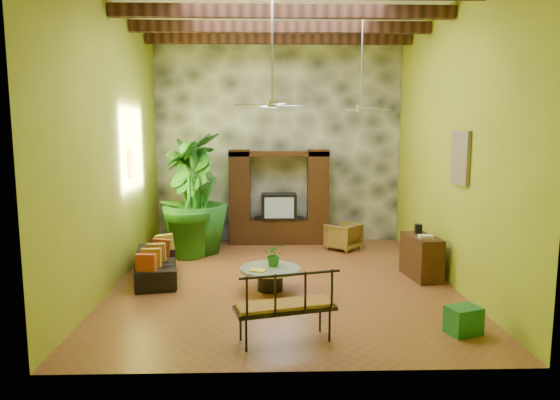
{
  "coord_description": "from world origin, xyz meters",
  "views": [
    {
      "loc": [
        -0.3,
        -8.91,
        2.76
      ],
      "look_at": [
        -0.05,
        0.2,
        1.48
      ],
      "focal_mm": 32.0,
      "sensor_mm": 36.0,
      "label": 1
    }
  ],
  "objects_px": {
    "tall_plant_a": "(193,195)",
    "green_bin": "(464,320)",
    "entertainment_center": "(279,204)",
    "tall_plant_c": "(195,193)",
    "ceiling_fan_front": "(272,91)",
    "wicker_armchair": "(343,236)",
    "tall_plant_b": "(187,203)",
    "side_console": "(421,257)",
    "coffee_table": "(270,276)",
    "sofa": "(157,265)",
    "iron_bench": "(285,303)",
    "ceiling_fan_back": "(361,98)"
  },
  "relations": [
    {
      "from": "sofa",
      "to": "ceiling_fan_front",
      "type": "bearing_deg",
      "value": -116.88
    },
    {
      "from": "sofa",
      "to": "side_console",
      "type": "relative_size",
      "value": 1.82
    },
    {
      "from": "tall_plant_c",
      "to": "green_bin",
      "type": "bearing_deg",
      "value": -47.81
    },
    {
      "from": "entertainment_center",
      "to": "sofa",
      "type": "height_order",
      "value": "entertainment_center"
    },
    {
      "from": "wicker_armchair",
      "to": "green_bin",
      "type": "relative_size",
      "value": 1.59
    },
    {
      "from": "tall_plant_a",
      "to": "side_console",
      "type": "bearing_deg",
      "value": -26.88
    },
    {
      "from": "entertainment_center",
      "to": "coffee_table",
      "type": "relative_size",
      "value": 2.28
    },
    {
      "from": "entertainment_center",
      "to": "tall_plant_b",
      "type": "xyz_separation_m",
      "value": [
        -2.04,
        -1.19,
        0.22
      ]
    },
    {
      "from": "tall_plant_a",
      "to": "side_console",
      "type": "xyz_separation_m",
      "value": [
        4.59,
        -2.33,
        -0.9
      ]
    },
    {
      "from": "coffee_table",
      "to": "side_console",
      "type": "relative_size",
      "value": 1.05
    },
    {
      "from": "iron_bench",
      "to": "ceiling_fan_front",
      "type": "bearing_deg",
      "value": 78.71
    },
    {
      "from": "entertainment_center",
      "to": "ceiling_fan_back",
      "type": "height_order",
      "value": "ceiling_fan_back"
    },
    {
      "from": "entertainment_center",
      "to": "ceiling_fan_front",
      "type": "distance_m",
      "value": 4.3
    },
    {
      "from": "sofa",
      "to": "wicker_armchair",
      "type": "xyz_separation_m",
      "value": [
        3.85,
        2.21,
        0.05
      ]
    },
    {
      "from": "coffee_table",
      "to": "iron_bench",
      "type": "relative_size",
      "value": 0.76
    },
    {
      "from": "ceiling_fan_back",
      "to": "green_bin",
      "type": "relative_size",
      "value": 4.3
    },
    {
      "from": "ceiling_fan_back",
      "to": "tall_plant_a",
      "type": "height_order",
      "value": "ceiling_fan_back"
    },
    {
      "from": "entertainment_center",
      "to": "side_console",
      "type": "distance_m",
      "value": 4.01
    },
    {
      "from": "wicker_armchair",
      "to": "coffee_table",
      "type": "relative_size",
      "value": 0.65
    },
    {
      "from": "ceiling_fan_front",
      "to": "wicker_armchair",
      "type": "distance_m",
      "value": 4.51
    },
    {
      "from": "ceiling_fan_front",
      "to": "side_console",
      "type": "relative_size",
      "value": 1.86
    },
    {
      "from": "entertainment_center",
      "to": "coffee_table",
      "type": "distance_m",
      "value": 3.74
    },
    {
      "from": "entertainment_center",
      "to": "tall_plant_a",
      "type": "distance_m",
      "value": 2.13
    },
    {
      "from": "ceiling_fan_front",
      "to": "sofa",
      "type": "distance_m",
      "value": 3.86
    },
    {
      "from": "coffee_table",
      "to": "sofa",
      "type": "bearing_deg",
      "value": 160.68
    },
    {
      "from": "tall_plant_c",
      "to": "iron_bench",
      "type": "height_order",
      "value": "tall_plant_c"
    },
    {
      "from": "tall_plant_b",
      "to": "green_bin",
      "type": "bearing_deg",
      "value": -44.99
    },
    {
      "from": "wicker_armchair",
      "to": "coffee_table",
      "type": "height_order",
      "value": "wicker_armchair"
    },
    {
      "from": "sofa",
      "to": "tall_plant_c",
      "type": "bearing_deg",
      "value": -23.83
    },
    {
      "from": "coffee_table",
      "to": "side_console",
      "type": "height_order",
      "value": "side_console"
    },
    {
      "from": "coffee_table",
      "to": "tall_plant_b",
      "type": "bearing_deg",
      "value": 126.05
    },
    {
      "from": "entertainment_center",
      "to": "tall_plant_c",
      "type": "height_order",
      "value": "tall_plant_c"
    },
    {
      "from": "tall_plant_c",
      "to": "ceiling_fan_back",
      "type": "bearing_deg",
      "value": -16.58
    },
    {
      "from": "entertainment_center",
      "to": "ceiling_fan_back",
      "type": "bearing_deg",
      "value": -50.43
    },
    {
      "from": "entertainment_center",
      "to": "wicker_armchair",
      "type": "relative_size",
      "value": 3.49
    },
    {
      "from": "ceiling_fan_back",
      "to": "sofa",
      "type": "bearing_deg",
      "value": -166.02
    },
    {
      "from": "ceiling_fan_front",
      "to": "wicker_armchair",
      "type": "height_order",
      "value": "ceiling_fan_front"
    },
    {
      "from": "tall_plant_b",
      "to": "coffee_table",
      "type": "bearing_deg",
      "value": -53.95
    },
    {
      "from": "ceiling_fan_front",
      "to": "tall_plant_b",
      "type": "distance_m",
      "value": 3.72
    },
    {
      "from": "tall_plant_a",
      "to": "green_bin",
      "type": "distance_m",
      "value": 6.69
    },
    {
      "from": "side_console",
      "to": "tall_plant_a",
      "type": "bearing_deg",
      "value": 145.91
    },
    {
      "from": "tall_plant_a",
      "to": "ceiling_fan_back",
      "type": "bearing_deg",
      "value": -19.38
    },
    {
      "from": "iron_bench",
      "to": "side_console",
      "type": "bearing_deg",
      "value": 32.36
    },
    {
      "from": "tall_plant_b",
      "to": "green_bin",
      "type": "xyz_separation_m",
      "value": [
        4.42,
        -4.42,
        -1.0
      ]
    },
    {
      "from": "wicker_armchair",
      "to": "tall_plant_c",
      "type": "bearing_deg",
      "value": -42.88
    },
    {
      "from": "sofa",
      "to": "iron_bench",
      "type": "xyz_separation_m",
      "value": [
        2.3,
        -2.94,
        0.28
      ]
    },
    {
      "from": "tall_plant_c",
      "to": "green_bin",
      "type": "relative_size",
      "value": 6.27
    },
    {
      "from": "ceiling_fan_back",
      "to": "wicker_armchair",
      "type": "bearing_deg",
      "value": 95.35
    },
    {
      "from": "tall_plant_b",
      "to": "coffee_table",
      "type": "relative_size",
      "value": 2.25
    },
    {
      "from": "ceiling_fan_back",
      "to": "green_bin",
      "type": "xyz_separation_m",
      "value": [
        0.78,
        -3.68,
        -3.21
      ]
    }
  ]
}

